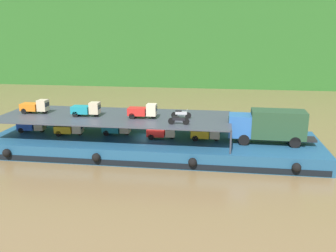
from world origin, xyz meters
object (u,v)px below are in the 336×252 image
mini_truck_lower_mid (117,128)px  covered_lorry (269,125)px  mini_truck_lower_bow (206,133)px  mini_truck_upper_fore (143,111)px  cargo_barge (153,145)px  mini_truck_upper_mid (86,109)px  motorcycle_upper_centre (181,114)px  mini_truck_lower_fore (162,132)px  mini_truck_lower_aft (70,128)px  mini_truck_lower_stern (32,125)px  mini_truck_upper_stern (35,106)px  motorcycle_upper_port (179,120)px

mini_truck_lower_mid → covered_lorry: bearing=-2.7°
mini_truck_lower_bow → mini_truck_upper_fore: size_ratio=1.01×
covered_lorry → mini_truck_upper_fore: size_ratio=2.87×
cargo_barge → mini_truck_upper_mid: 7.35m
covered_lorry → motorcycle_upper_centre: 8.16m
mini_truck_upper_fore → mini_truck_lower_bow: bearing=1.5°
cargo_barge → motorcycle_upper_centre: (2.70, 0.03, 3.18)m
covered_lorry → mini_truck_lower_fore: 9.98m
mini_truck_lower_bow → mini_truck_lower_aft: bearing=-179.2°
mini_truck_lower_aft → mini_truck_upper_mid: bearing=1.4°
mini_truck_lower_mid → mini_truck_upper_mid: size_ratio=1.00×
mini_truck_lower_fore → mini_truck_upper_mid: mini_truck_upper_mid is taller
mini_truck_lower_stern → mini_truck_lower_bow: 17.72m
mini_truck_lower_stern → mini_truck_lower_mid: 8.88m
mini_truck_upper_stern → motorcycle_upper_centre: mini_truck_upper_stern is taller
cargo_barge → motorcycle_upper_port: bearing=-40.7°
cargo_barge → mini_truck_upper_stern: bearing=179.1°
cargo_barge → mini_truck_lower_stern: 12.67m
mini_truck_lower_fore → motorcycle_upper_centre: bearing=9.8°
covered_lorry → mini_truck_lower_bow: (-5.69, 0.09, -1.00)m
mini_truck_lower_stern → motorcycle_upper_port: motorcycle_upper_port is taller
mini_truck_lower_bow → cargo_barge: bearing=177.9°
cargo_barge → motorcycle_upper_port: (2.75, -2.36, 3.18)m
mini_truck_lower_mid → mini_truck_upper_mid: mini_truck_upper_mid is taller
cargo_barge → covered_lorry: (10.83, -0.28, 2.44)m
mini_truck_upper_mid → mini_truck_lower_stern: bearing=175.1°
mini_truck_lower_aft → mini_truck_upper_stern: (-3.74, 0.58, 2.00)m
mini_truck_upper_mid → motorcycle_upper_centre: bearing=2.3°
mini_truck_upper_stern → mini_truck_upper_mid: (5.58, -0.53, 0.00)m
cargo_barge → mini_truck_lower_stern: (-12.58, 0.18, 1.44)m
mini_truck_lower_bow → motorcycle_upper_centre: 3.00m
mini_truck_lower_stern → mini_truck_lower_mid: same height
motorcycle_upper_centre → cargo_barge: bearing=-179.4°
mini_truck_lower_stern → mini_truck_lower_bow: size_ratio=1.00×
cargo_barge → covered_lorry: covered_lorry is taller
mini_truck_lower_aft → mini_truck_upper_stern: size_ratio=1.01×
mini_truck_upper_stern → motorcycle_upper_port: size_ratio=1.45×
mini_truck_lower_bow → mini_truck_upper_fore: (-6.02, -0.16, 2.00)m
mini_truck_lower_mid → motorcycle_upper_port: (6.46, -2.76, 1.74)m
mini_truck_lower_fore → motorcycle_upper_port: bearing=-48.4°
mini_truck_lower_aft → mini_truck_upper_fore: (7.44, 0.04, 2.00)m
mini_truck_lower_mid → mini_truck_lower_bow: same height
mini_truck_lower_stern → mini_truck_lower_fore: size_ratio=0.99×
cargo_barge → covered_lorry: 11.10m
mini_truck_lower_mid → motorcycle_upper_centre: 6.65m
mini_truck_lower_fore → mini_truck_upper_mid: bearing=-179.5°
mini_truck_lower_bow → motorcycle_upper_port: (-2.39, -2.17, 1.74)m
mini_truck_upper_fore → motorcycle_upper_port: mini_truck_upper_fore is taller
mini_truck_lower_fore → mini_truck_lower_stern: bearing=178.0°
mini_truck_lower_stern → mini_truck_upper_fore: bearing=-2.6°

